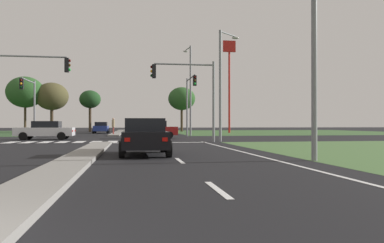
{
  "coord_description": "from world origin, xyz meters",
  "views": [
    {
      "loc": [
        1.84,
        -3.44,
        1.28
      ],
      "look_at": [
        7.4,
        32.03,
        1.5
      ],
      "focal_mm": 36.23,
      "sensor_mm": 36.0,
      "label": 1
    }
  ],
  "objects_px": {
    "traffic_signal_near_left": "(16,80)",
    "traffic_signal_far_left": "(30,97)",
    "car_black_third": "(144,136)",
    "street_lamp_second": "(222,79)",
    "fastfood_pole_sign": "(229,67)",
    "street_lamp_third": "(190,86)",
    "treeline_second": "(25,92)",
    "treeline_fourth": "(90,100)",
    "traffic_signal_far_right": "(190,95)",
    "traffic_signal_near_right": "(191,86)",
    "car_red_fourth": "(153,129)",
    "car_blue_near": "(101,128)",
    "car_white_second": "(45,130)",
    "treeline_third": "(52,97)",
    "treeline_fifth": "(182,99)",
    "pedestrian_at_median": "(113,124)"
  },
  "relations": [
    {
      "from": "traffic_signal_near_left",
      "to": "street_lamp_second",
      "type": "height_order",
      "value": "street_lamp_second"
    },
    {
      "from": "car_white_second",
      "to": "street_lamp_second",
      "type": "bearing_deg",
      "value": -112.52
    },
    {
      "from": "traffic_signal_far_right",
      "to": "street_lamp_second",
      "type": "xyz_separation_m",
      "value": [
        0.72,
        -10.93,
        0.37
      ]
    },
    {
      "from": "traffic_signal_near_right",
      "to": "traffic_signal_far_left",
      "type": "bearing_deg",
      "value": 139.97
    },
    {
      "from": "car_black_third",
      "to": "treeline_fourth",
      "type": "distance_m",
      "value": 48.67
    },
    {
      "from": "car_blue_near",
      "to": "treeline_fourth",
      "type": "distance_m",
      "value": 11.29
    },
    {
      "from": "traffic_signal_far_left",
      "to": "fastfood_pole_sign",
      "type": "distance_m",
      "value": 28.42
    },
    {
      "from": "car_blue_near",
      "to": "treeline_fourth",
      "type": "height_order",
      "value": "treeline_fourth"
    },
    {
      "from": "street_lamp_third",
      "to": "pedestrian_at_median",
      "type": "bearing_deg",
      "value": 158.36
    },
    {
      "from": "fastfood_pole_sign",
      "to": "street_lamp_third",
      "type": "bearing_deg",
      "value": -121.66
    },
    {
      "from": "street_lamp_third",
      "to": "treeline_fourth",
      "type": "bearing_deg",
      "value": 119.69
    },
    {
      "from": "street_lamp_third",
      "to": "treeline_second",
      "type": "distance_m",
      "value": 30.02
    },
    {
      "from": "traffic_signal_near_right",
      "to": "car_red_fourth",
      "type": "bearing_deg",
      "value": 107.57
    },
    {
      "from": "street_lamp_third",
      "to": "treeline_fifth",
      "type": "bearing_deg",
      "value": 84.84
    },
    {
      "from": "traffic_signal_far_left",
      "to": "fastfood_pole_sign",
      "type": "relative_size",
      "value": 0.42
    },
    {
      "from": "street_lamp_second",
      "to": "fastfood_pole_sign",
      "type": "relative_size",
      "value": 0.61
    },
    {
      "from": "traffic_signal_near_right",
      "to": "treeline_fourth",
      "type": "relative_size",
      "value": 0.85
    },
    {
      "from": "traffic_signal_near_left",
      "to": "treeline_second",
      "type": "distance_m",
      "value": 35.9
    },
    {
      "from": "car_black_third",
      "to": "treeline_second",
      "type": "xyz_separation_m",
      "value": [
        -16.41,
        45.61,
        5.3
      ]
    },
    {
      "from": "car_red_fourth",
      "to": "street_lamp_second",
      "type": "relative_size",
      "value": 0.53
    },
    {
      "from": "traffic_signal_near_left",
      "to": "car_white_second",
      "type": "bearing_deg",
      "value": 84.32
    },
    {
      "from": "traffic_signal_near_left",
      "to": "car_black_third",
      "type": "bearing_deg",
      "value": -53.33
    },
    {
      "from": "street_lamp_second",
      "to": "treeline_fourth",
      "type": "relative_size",
      "value": 1.2
    },
    {
      "from": "car_blue_near",
      "to": "pedestrian_at_median",
      "type": "relative_size",
      "value": 2.53
    },
    {
      "from": "car_black_third",
      "to": "traffic_signal_far_left",
      "type": "bearing_deg",
      "value": 114.22
    },
    {
      "from": "car_blue_near",
      "to": "car_red_fourth",
      "type": "distance_m",
      "value": 20.92
    },
    {
      "from": "car_white_second",
      "to": "treeline_third",
      "type": "bearing_deg",
      "value": 10.09
    },
    {
      "from": "traffic_signal_far_right",
      "to": "traffic_signal_near_right",
      "type": "distance_m",
      "value": 11.47
    },
    {
      "from": "treeline_second",
      "to": "treeline_fifth",
      "type": "xyz_separation_m",
      "value": [
        24.25,
        2.8,
        -0.57
      ]
    },
    {
      "from": "treeline_fourth",
      "to": "treeline_second",
      "type": "bearing_deg",
      "value": -165.94
    },
    {
      "from": "traffic_signal_near_left",
      "to": "fastfood_pole_sign",
      "type": "distance_m",
      "value": 34.61
    },
    {
      "from": "street_lamp_second",
      "to": "treeline_fifth",
      "type": "height_order",
      "value": "street_lamp_second"
    },
    {
      "from": "car_red_fourth",
      "to": "treeline_fifth",
      "type": "bearing_deg",
      "value": -11.92
    },
    {
      "from": "fastfood_pole_sign",
      "to": "treeline_second",
      "type": "relative_size",
      "value": 1.56
    },
    {
      "from": "treeline_third",
      "to": "treeline_fifth",
      "type": "relative_size",
      "value": 1.02
    },
    {
      "from": "car_black_third",
      "to": "street_lamp_second",
      "type": "distance_m",
      "value": 13.21
    },
    {
      "from": "car_black_third",
      "to": "traffic_signal_near_left",
      "type": "relative_size",
      "value": 0.71
    },
    {
      "from": "pedestrian_at_median",
      "to": "treeline_fourth",
      "type": "height_order",
      "value": "treeline_fourth"
    },
    {
      "from": "pedestrian_at_median",
      "to": "car_red_fourth",
      "type": "bearing_deg",
      "value": -162.76
    },
    {
      "from": "car_blue_near",
      "to": "fastfood_pole_sign",
      "type": "relative_size",
      "value": 0.35
    },
    {
      "from": "street_lamp_second",
      "to": "treeline_second",
      "type": "relative_size",
      "value": 0.95
    },
    {
      "from": "car_white_second",
      "to": "treeline_second",
      "type": "xyz_separation_m",
      "value": [
        -8.99,
        28.9,
        5.3
      ]
    },
    {
      "from": "traffic_signal_near_left",
      "to": "treeline_fourth",
      "type": "distance_m",
      "value": 37.21
    },
    {
      "from": "traffic_signal_near_left",
      "to": "traffic_signal_far_left",
      "type": "bearing_deg",
      "value": 99.74
    },
    {
      "from": "traffic_signal_near_left",
      "to": "fastfood_pole_sign",
      "type": "relative_size",
      "value": 0.46
    },
    {
      "from": "treeline_second",
      "to": "treeline_fourth",
      "type": "height_order",
      "value": "treeline_second"
    },
    {
      "from": "car_black_third",
      "to": "street_lamp_second",
      "type": "bearing_deg",
      "value": 61.98
    },
    {
      "from": "car_blue_near",
      "to": "traffic_signal_near_left",
      "type": "bearing_deg",
      "value": 82.8
    },
    {
      "from": "car_red_fourth",
      "to": "fastfood_pole_sign",
      "type": "distance_m",
      "value": 24.62
    },
    {
      "from": "car_black_third",
      "to": "traffic_signal_far_right",
      "type": "relative_size",
      "value": 0.71
    }
  ]
}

